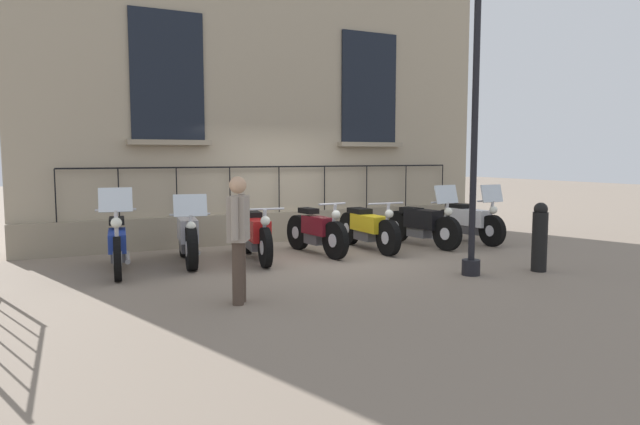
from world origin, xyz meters
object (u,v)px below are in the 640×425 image
Objects in this scene: motorcycle_red at (256,235)px; pedestrian_standing at (239,233)px; motorcycle_maroon at (316,232)px; motorcycle_white at (469,222)px; motorcycle_yellow at (368,228)px; motorcycle_black at (422,224)px; lamppost at (477,21)px; motorcycle_blue at (118,245)px; motorcycle_silver at (188,237)px; bollard at (540,237)px.

pedestrian_standing reaches higher than motorcycle_red.
motorcycle_maroon is 3.60m from motorcycle_white.
motorcycle_yellow is 1.05× the size of motorcycle_black.
motorcycle_black is at bearing 89.40° from motorcycle_red.
motorcycle_blue is at bearing -118.62° from lamppost.
motorcycle_blue is 1.03× the size of motorcycle_silver.
motorcycle_maroon is (0.16, 2.36, -0.02)m from motorcycle_silver.
lamppost is at bearing 51.91° from motorcycle_silver.
pedestrian_standing reaches higher than motorcycle_maroon.
motorcycle_black reaches higher than bollard.
lamppost reaches higher than motorcycle_silver.
motorcycle_black is at bearing -87.98° from motorcycle_white.
motorcycle_white is at bearing 90.30° from motorcycle_blue.
motorcycle_yellow is 4.53m from pedestrian_standing.
motorcycle_black is at bearing 159.07° from lamppost.
motorcycle_white reaches higher than motorcycle_yellow.
motorcycle_yellow is 1.22m from motorcycle_black.
pedestrian_standing reaches higher than motorcycle_blue.
motorcycle_silver is at bearing 101.82° from motorcycle_blue.
motorcycle_red is at bearing -90.60° from motorcycle_black.
bollard is at bearing 24.66° from motorcycle_yellow.
motorcycle_black is at bearing 87.84° from motorcycle_maroon.
motorcycle_white is (0.21, 5.96, -0.01)m from motorcycle_silver.
lamppost is at bearing -20.93° from motorcycle_black.
bollard is at bearing 57.14° from motorcycle_silver.
bollard is (2.93, 3.71, 0.10)m from motorcycle_red.
motorcycle_red is 1.05× the size of motorcycle_black.
motorcycle_black is 1.88× the size of bollard.
motorcycle_yellow is at bearing 128.32° from pedestrian_standing.
motorcycle_black reaches higher than motorcycle_white.
motorcycle_white is at bearing 88.64° from motorcycle_yellow.
bollard is at bearing 78.11° from lamppost.
motorcycle_black is 0.43× the size of lamppost.
motorcycle_maroon is (-0.08, 3.53, -0.01)m from motorcycle_blue.
motorcycle_white is 1.29× the size of pedestrian_standing.
motorcycle_blue reaches higher than motorcycle_yellow.
bollard is at bearing 64.33° from motorcycle_blue.
motorcycle_black is (0.25, 4.70, 0.01)m from motorcycle_silver.
lamppost is (2.69, -2.26, 3.39)m from motorcycle_white.
pedestrian_standing reaches higher than motorcycle_white.
motorcycle_yellow is 1.37× the size of pedestrian_standing.
lamppost is (2.64, -1.01, 3.37)m from motorcycle_black.
motorcycle_blue is 0.44× the size of lamppost.
motorcycle_blue is 1.92× the size of bollard.
motorcycle_yellow is at bearing -175.75° from lamppost.
bollard is at bearing -20.45° from motorcycle_white.
motorcycle_silver is 0.95× the size of motorcycle_yellow.
bollard is (2.90, 6.03, 0.12)m from motorcycle_blue.
lamppost is (2.89, 3.69, 3.38)m from motorcycle_silver.
lamppost is (2.65, 4.86, 3.39)m from motorcycle_blue.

